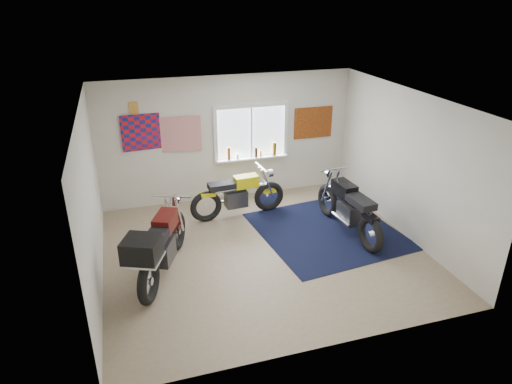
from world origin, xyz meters
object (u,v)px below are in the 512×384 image
object	(u,v)px
navy_rug	(327,231)
maroon_tourer	(159,247)
yellow_triumph	(238,196)
black_chrome_bike	(348,209)

from	to	relation	value
navy_rug	maroon_tourer	size ratio (longest dim) A/B	1.19
navy_rug	yellow_triumph	size ratio (longest dim) A/B	1.29
yellow_triumph	black_chrome_bike	distance (m)	2.23
yellow_triumph	black_chrome_bike	bearing A→B (deg)	-39.76
navy_rug	yellow_triumph	distance (m)	1.92
yellow_triumph	maroon_tourer	size ratio (longest dim) A/B	0.92
navy_rug	yellow_triumph	xyz separation A→B (m)	(-1.48, 1.15, 0.44)
navy_rug	yellow_triumph	world-z (taller)	yellow_triumph
black_chrome_bike	yellow_triumph	bearing A→B (deg)	50.21
black_chrome_bike	maroon_tourer	distance (m)	3.61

